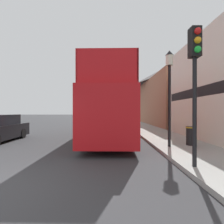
% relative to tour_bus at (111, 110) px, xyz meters
% --- Properties ---
extents(ground_plane, '(144.00, 144.00, 0.00)m').
position_rel_tour_bus_xyz_m(ground_plane, '(-2.99, 12.54, -1.82)').
color(ground_plane, '#333335').
extents(sidewalk, '(2.83, 108.00, 0.14)m').
position_rel_tour_bus_xyz_m(sidewalk, '(3.42, 9.54, -1.75)').
color(sidewalk, '#999993').
rests_on(sidewalk, ground_plane).
extents(brick_terrace_rear, '(6.00, 21.43, 8.06)m').
position_rel_tour_bus_xyz_m(brick_terrace_rear, '(7.83, 13.83, 2.21)').
color(brick_terrace_rear, '#9E664C').
rests_on(brick_terrace_rear, ground_plane).
extents(tour_bus, '(2.84, 11.19, 4.16)m').
position_rel_tour_bus_xyz_m(tour_bus, '(0.00, 0.00, 0.00)').
color(tour_bus, red).
rests_on(tour_bus, ground_plane).
extents(parked_car_ahead_of_bus, '(1.77, 4.57, 1.40)m').
position_rel_tour_bus_xyz_m(parked_car_ahead_of_bus, '(0.90, 8.72, -1.16)').
color(parked_car_ahead_of_bus, '#9E9EA3').
rests_on(parked_car_ahead_of_bus, ground_plane).
extents(traffic_signal, '(0.28, 0.42, 3.99)m').
position_rel_tour_bus_xyz_m(traffic_signal, '(2.35, -7.01, 1.24)').
color(traffic_signal, black).
rests_on(traffic_signal, sidewalk).
extents(lamp_post_nearest, '(0.35, 0.35, 4.34)m').
position_rel_tour_bus_xyz_m(lamp_post_nearest, '(2.61, -4.14, 1.34)').
color(lamp_post_nearest, black).
rests_on(lamp_post_nearest, sidewalk).
extents(lamp_post_second, '(0.35, 0.35, 4.31)m').
position_rel_tour_bus_xyz_m(lamp_post_second, '(2.37, 3.45, 1.33)').
color(lamp_post_second, black).
rests_on(lamp_post_second, sidewalk).
extents(lamp_post_third, '(0.35, 0.35, 5.08)m').
position_rel_tour_bus_xyz_m(lamp_post_third, '(2.41, 11.03, 1.80)').
color(lamp_post_third, black).
rests_on(lamp_post_third, sidewalk).
extents(litter_bin, '(0.48, 0.48, 0.87)m').
position_rel_tour_bus_xyz_m(litter_bin, '(3.74, -3.84, -1.21)').
color(litter_bin, black).
rests_on(litter_bin, sidewalk).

